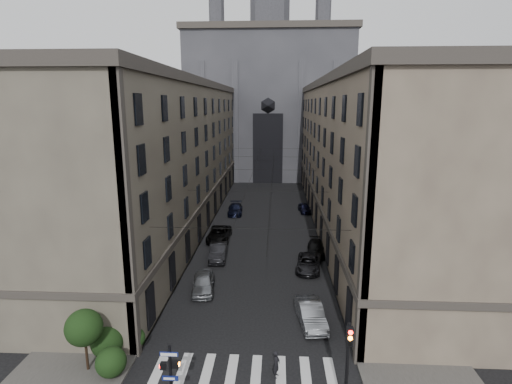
% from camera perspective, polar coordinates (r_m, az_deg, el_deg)
% --- Properties ---
extents(sidewalk_left, '(7.00, 80.00, 0.15)m').
position_cam_1_polar(sidewalk_left, '(56.06, -9.87, -4.10)').
color(sidewalk_left, '#383533').
rests_on(sidewalk_left, ground).
extents(sidewalk_right, '(7.00, 80.00, 0.15)m').
position_cam_1_polar(sidewalk_right, '(55.36, 11.90, -4.40)').
color(sidewalk_right, '#383533').
rests_on(sidewalk_right, ground).
extents(zebra_crossing, '(11.00, 3.20, 0.01)m').
position_cam_1_polar(zebra_crossing, '(26.70, -1.73, -24.19)').
color(zebra_crossing, beige).
rests_on(zebra_crossing, ground).
extents(building_left, '(13.60, 60.60, 18.85)m').
position_cam_1_polar(building_left, '(54.90, -13.24, 5.30)').
color(building_left, '#4D463B').
rests_on(building_left, ground).
extents(building_right, '(13.60, 60.60, 18.85)m').
position_cam_1_polar(building_right, '(53.99, 15.44, 5.06)').
color(building_right, brown).
rests_on(building_right, ground).
extents(gothic_tower, '(35.00, 23.00, 58.00)m').
position_cam_1_polar(gothic_tower, '(91.30, 1.91, 13.71)').
color(gothic_tower, '#2D2D33').
rests_on(gothic_tower, ground).
extents(pedestrian_signal_left, '(1.02, 0.38, 4.00)m').
position_cam_1_polar(pedestrian_signal_left, '(23.09, -12.12, -24.04)').
color(pedestrian_signal_left, black).
rests_on(pedestrian_signal_left, ground).
extents(traffic_light_right, '(0.34, 0.50, 5.20)m').
position_cam_1_polar(traffic_light_right, '(22.53, 13.00, -22.09)').
color(traffic_light_right, black).
rests_on(traffic_light_right, ground).
extents(shrub_cluster, '(3.90, 4.40, 3.90)m').
position_cam_1_polar(shrub_cluster, '(27.71, -21.15, -19.15)').
color(shrub_cluster, black).
rests_on(shrub_cluster, sidewalk_left).
extents(tram_wires, '(14.00, 60.00, 0.43)m').
position_cam_1_polar(tram_wires, '(52.70, 0.96, 3.03)').
color(tram_wires, black).
rests_on(tram_wires, ground).
extents(car_left_near, '(2.42, 4.78, 1.56)m').
position_cam_1_polar(car_left_near, '(35.76, -7.56, -12.71)').
color(car_left_near, slate).
rests_on(car_left_near, ground).
extents(car_left_midnear, '(2.03, 4.95, 1.60)m').
position_cam_1_polar(car_left_midnear, '(42.39, -5.46, -8.47)').
color(car_left_midnear, black).
rests_on(car_left_midnear, ground).
extents(car_left_midfar, '(2.57, 5.54, 1.54)m').
position_cam_1_polar(car_left_midfar, '(47.86, -5.30, -6.01)').
color(car_left_midfar, black).
rests_on(car_left_midfar, ground).
extents(car_left_far, '(2.30, 5.11, 1.45)m').
position_cam_1_polar(car_left_far, '(58.89, -2.99, -2.46)').
color(car_left_far, black).
rests_on(car_left_far, ground).
extents(car_right_near, '(2.31, 5.01, 1.59)m').
position_cam_1_polar(car_right_near, '(31.06, 7.81, -16.83)').
color(car_right_near, gray).
rests_on(car_right_near, ground).
extents(car_right_midnear, '(2.89, 5.19, 1.37)m').
position_cam_1_polar(car_right_midnear, '(39.96, 7.53, -10.05)').
color(car_right_midnear, black).
rests_on(car_right_midnear, ground).
extents(car_right_midfar, '(2.30, 4.70, 1.32)m').
position_cam_1_polar(car_right_midfar, '(44.03, 8.57, -7.94)').
color(car_right_midfar, black).
rests_on(car_right_midfar, ground).
extents(car_right_far, '(2.03, 4.12, 1.35)m').
position_cam_1_polar(car_right_far, '(60.06, 6.98, -2.28)').
color(car_right_far, black).
rests_on(car_right_far, ground).
extents(pedestrian, '(0.58, 0.72, 1.70)m').
position_cam_1_polar(pedestrian, '(25.82, 2.91, -23.33)').
color(pedestrian, black).
rests_on(pedestrian, ground).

